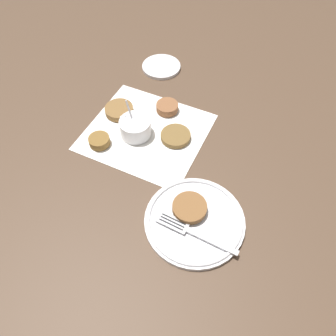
{
  "coord_description": "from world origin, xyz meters",
  "views": [
    {
      "loc": [
        -0.4,
        0.49,
        0.67
      ],
      "look_at": [
        -0.15,
        0.08,
        0.02
      ],
      "focal_mm": 35.0,
      "sensor_mm": 36.0,
      "label": 1
    }
  ],
  "objects_px": {
    "sauce_bowl": "(135,128)",
    "fork": "(188,230)",
    "serving_plate": "(195,220)",
    "fritter_on_plate": "(190,208)",
    "extra_saucer": "(161,67)"
  },
  "relations": [
    {
      "from": "serving_plate",
      "to": "extra_saucer",
      "type": "distance_m",
      "value": 0.57
    },
    {
      "from": "serving_plate",
      "to": "fritter_on_plate",
      "type": "height_order",
      "value": "fritter_on_plate"
    },
    {
      "from": "serving_plate",
      "to": "fork",
      "type": "distance_m",
      "value": 0.03
    },
    {
      "from": "fritter_on_plate",
      "to": "fork",
      "type": "height_order",
      "value": "fritter_on_plate"
    },
    {
      "from": "sauce_bowl",
      "to": "fork",
      "type": "distance_m",
      "value": 0.32
    },
    {
      "from": "sauce_bowl",
      "to": "serving_plate",
      "type": "distance_m",
      "value": 0.31
    },
    {
      "from": "serving_plate",
      "to": "extra_saucer",
      "type": "xyz_separation_m",
      "value": [
        0.36,
        -0.43,
        -0.0
      ]
    },
    {
      "from": "serving_plate",
      "to": "fritter_on_plate",
      "type": "bearing_deg",
      "value": -32.45
    },
    {
      "from": "serving_plate",
      "to": "fritter_on_plate",
      "type": "relative_size",
      "value": 2.88
    },
    {
      "from": "sauce_bowl",
      "to": "extra_saucer",
      "type": "relative_size",
      "value": 0.77
    },
    {
      "from": "sauce_bowl",
      "to": "serving_plate",
      "type": "relative_size",
      "value": 0.43
    },
    {
      "from": "fritter_on_plate",
      "to": "fork",
      "type": "bearing_deg",
      "value": 115.53
    },
    {
      "from": "serving_plate",
      "to": "fritter_on_plate",
      "type": "distance_m",
      "value": 0.03
    },
    {
      "from": "sauce_bowl",
      "to": "extra_saucer",
      "type": "height_order",
      "value": "sauce_bowl"
    },
    {
      "from": "fork",
      "to": "fritter_on_plate",
      "type": "bearing_deg",
      "value": -64.47
    }
  ]
}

